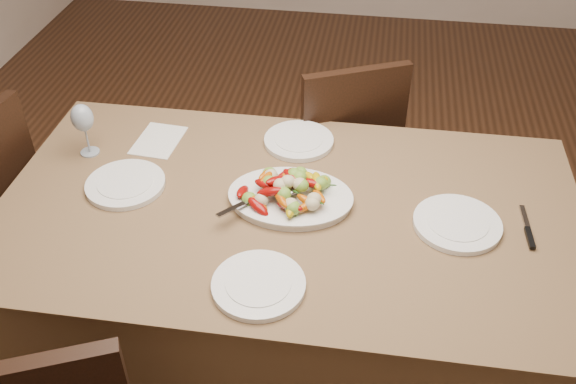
# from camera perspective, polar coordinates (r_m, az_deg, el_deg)

# --- Properties ---
(floor) EXTENTS (6.00, 6.00, 0.00)m
(floor) POSITION_cam_1_polar(r_m,az_deg,el_deg) (2.75, 5.36, -10.03)
(floor) COLOR #3A2011
(floor) RESTS_ON ground
(dining_table) EXTENTS (1.85, 1.05, 0.76)m
(dining_table) POSITION_cam_1_polar(r_m,az_deg,el_deg) (2.28, -0.00, -8.69)
(dining_table) COLOR brown
(dining_table) RESTS_ON ground
(chair_far) EXTENTS (0.56, 0.56, 0.95)m
(chair_far) POSITION_cam_1_polar(r_m,az_deg,el_deg) (2.78, 4.18, 3.89)
(chair_far) COLOR black
(chair_far) RESTS_ON ground
(serving_platter) EXTENTS (0.39, 0.29, 0.02)m
(serving_platter) POSITION_cam_1_polar(r_m,az_deg,el_deg) (2.03, 0.22, -0.62)
(serving_platter) COLOR white
(serving_platter) RESTS_ON dining_table
(roasted_vegetables) EXTENTS (0.32, 0.22, 0.09)m
(roasted_vegetables) POSITION_cam_1_polar(r_m,az_deg,el_deg) (1.99, 0.23, 0.65)
(roasted_vegetables) COLOR #7B0806
(roasted_vegetables) RESTS_ON serving_platter
(serving_spoon) EXTENTS (0.26, 0.22, 0.03)m
(serving_spoon) POSITION_cam_1_polar(r_m,az_deg,el_deg) (1.99, -1.79, -0.30)
(serving_spoon) COLOR #9EA0A8
(serving_spoon) RESTS_ON serving_platter
(plate_left) EXTENTS (0.26, 0.26, 0.02)m
(plate_left) POSITION_cam_1_polar(r_m,az_deg,el_deg) (2.16, -14.24, 0.66)
(plate_left) COLOR white
(plate_left) RESTS_ON dining_table
(plate_right) EXTENTS (0.27, 0.27, 0.02)m
(plate_right) POSITION_cam_1_polar(r_m,az_deg,el_deg) (2.01, 14.80, -2.76)
(plate_right) COLOR white
(plate_right) RESTS_ON dining_table
(plate_far) EXTENTS (0.25, 0.25, 0.02)m
(plate_far) POSITION_cam_1_polar(r_m,az_deg,el_deg) (2.30, 0.96, 4.56)
(plate_far) COLOR white
(plate_far) RESTS_ON dining_table
(plate_near) EXTENTS (0.26, 0.26, 0.02)m
(plate_near) POSITION_cam_1_polar(r_m,az_deg,el_deg) (1.76, -2.63, -8.27)
(plate_near) COLOR white
(plate_near) RESTS_ON dining_table
(wine_glass) EXTENTS (0.08, 0.08, 0.20)m
(wine_glass) POSITION_cam_1_polar(r_m,az_deg,el_deg) (2.30, -17.63, 5.42)
(wine_glass) COLOR #8C99A5
(wine_glass) RESTS_ON dining_table
(menu_card) EXTENTS (0.17, 0.22, 0.00)m
(menu_card) POSITION_cam_1_polar(r_m,az_deg,el_deg) (2.36, -11.44, 4.52)
(menu_card) COLOR silver
(menu_card) RESTS_ON dining_table
(table_knife) EXTENTS (0.03, 0.20, 0.01)m
(table_knife) POSITION_cam_1_polar(r_m,az_deg,el_deg) (2.06, 20.50, -3.10)
(table_knife) COLOR #9EA0A8
(table_knife) RESTS_ON dining_table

